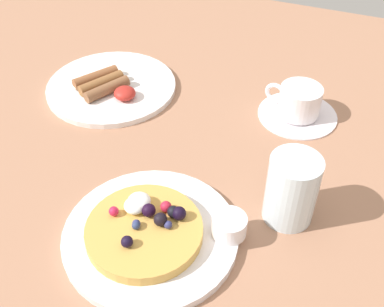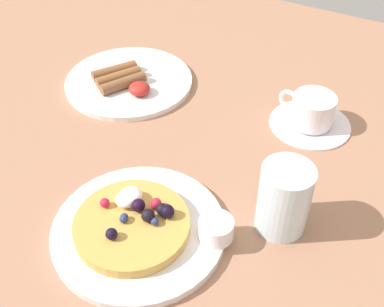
% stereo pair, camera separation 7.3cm
% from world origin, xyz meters
% --- Properties ---
extents(ground_plane, '(1.64, 1.37, 0.03)m').
position_xyz_m(ground_plane, '(0.00, 0.00, -0.01)').
color(ground_plane, '#A07055').
extents(pancake_plate, '(0.24, 0.24, 0.01)m').
position_xyz_m(pancake_plate, '(0.05, -0.13, 0.01)').
color(pancake_plate, white).
rests_on(pancake_plate, ground_plane).
extents(pancake_with_berries, '(0.16, 0.16, 0.04)m').
position_xyz_m(pancake_with_berries, '(0.05, -0.14, 0.02)').
color(pancake_with_berries, gold).
rests_on(pancake_with_berries, pancake_plate).
extents(syrup_ramekin, '(0.05, 0.05, 0.03)m').
position_xyz_m(syrup_ramekin, '(0.15, -0.10, 0.03)').
color(syrup_ramekin, white).
rests_on(syrup_ramekin, pancake_plate).
extents(breakfast_plate, '(0.25, 0.25, 0.01)m').
position_xyz_m(breakfast_plate, '(-0.18, 0.17, 0.01)').
color(breakfast_plate, white).
rests_on(breakfast_plate, ground_plane).
extents(fried_breakfast, '(0.14, 0.12, 0.02)m').
position_xyz_m(fried_breakfast, '(-0.18, 0.15, 0.02)').
color(fried_breakfast, brown).
rests_on(fried_breakfast, breakfast_plate).
extents(coffee_saucer, '(0.14, 0.14, 0.01)m').
position_xyz_m(coffee_saucer, '(0.18, 0.22, 0.00)').
color(coffee_saucer, white).
rests_on(coffee_saucer, ground_plane).
extents(coffee_cup, '(0.10, 0.08, 0.05)m').
position_xyz_m(coffee_cup, '(0.18, 0.22, 0.03)').
color(coffee_cup, white).
rests_on(coffee_cup, coffee_saucer).
extents(water_glass, '(0.07, 0.07, 0.11)m').
position_xyz_m(water_glass, '(0.22, -0.02, 0.05)').
color(water_glass, silver).
rests_on(water_glass, ground_plane).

